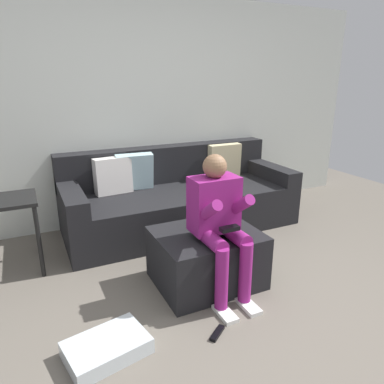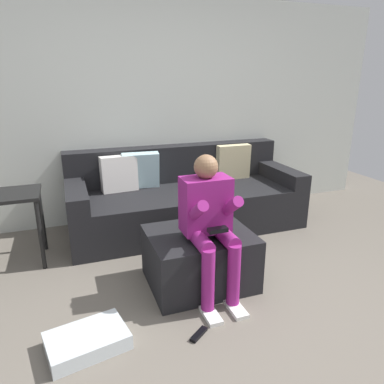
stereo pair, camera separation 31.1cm
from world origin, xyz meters
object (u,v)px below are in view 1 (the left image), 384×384
object	(u,v)px
couch_sectional	(178,198)
person_seated	(219,217)
storage_bin	(107,348)
side_table	(0,213)
ottoman	(206,257)
remote_near_ottoman	(217,333)

from	to	relation	value
couch_sectional	person_seated	world-z (taller)	person_seated
storage_bin	side_table	size ratio (longest dim) A/B	0.73
couch_sectional	ottoman	world-z (taller)	couch_sectional
person_seated	remote_near_ottoman	xyz separation A→B (m)	(-0.24, -0.43, -0.61)
ottoman	side_table	distance (m)	1.72
person_seated	storage_bin	distance (m)	1.13
couch_sectional	storage_bin	distance (m)	2.04
storage_bin	ottoman	bearing A→B (deg)	26.69
ottoman	remote_near_ottoman	world-z (taller)	ottoman
storage_bin	side_table	distance (m)	1.51
person_seated	storage_bin	world-z (taller)	person_seated
couch_sectional	storage_bin	world-z (taller)	couch_sectional
storage_bin	side_table	world-z (taller)	side_table
person_seated	storage_bin	bearing A→B (deg)	-162.20
person_seated	side_table	xyz separation A→B (m)	(-1.47, 1.02, -0.08)
person_seated	remote_near_ottoman	world-z (taller)	person_seated
ottoman	side_table	size ratio (longest dim) A/B	1.22
storage_bin	side_table	xyz separation A→B (m)	(-0.54, 1.32, 0.49)
person_seated	side_table	world-z (taller)	person_seated
ottoman	storage_bin	xyz separation A→B (m)	(-0.92, -0.46, -0.17)
ottoman	remote_near_ottoman	bearing A→B (deg)	-111.22
person_seated	remote_near_ottoman	size ratio (longest dim) A/B	7.01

